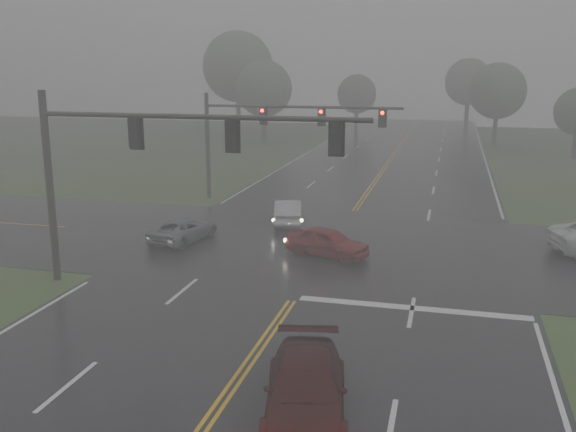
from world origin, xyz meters
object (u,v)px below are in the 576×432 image
(sedan_red, at_px, (327,256))
(sedan_maroon, at_px, (306,417))
(sedan_silver, at_px, (288,224))
(signal_gantry_far, at_px, (265,126))
(car_grey, at_px, (184,241))
(signal_gantry_near, at_px, (138,153))

(sedan_red, bearing_deg, sedan_maroon, -153.00)
(sedan_red, xyz_separation_m, sedan_silver, (-3.36, 5.71, 0.00))
(sedan_red, relative_size, signal_gantry_far, 0.31)
(sedan_maroon, relative_size, signal_gantry_far, 0.39)
(car_grey, relative_size, signal_gantry_near, 0.32)
(sedan_maroon, xyz_separation_m, sedan_red, (-2.14, 14.06, 0.00))
(car_grey, bearing_deg, sedan_red, -174.85)
(sedan_silver, relative_size, car_grey, 0.98)
(sedan_silver, relative_size, signal_gantry_near, 0.32)
(sedan_maroon, relative_size, car_grey, 1.19)
(sedan_maroon, xyz_separation_m, signal_gantry_far, (-8.50, 25.57, 4.96))
(signal_gantry_near, xyz_separation_m, signal_gantry_far, (0.01, 17.57, -0.52))
(sedan_red, bearing_deg, sedan_silver, 48.87)
(sedan_maroon, xyz_separation_m, sedan_silver, (-5.50, 19.77, 0.00))
(sedan_silver, bearing_deg, signal_gantry_far, -75.56)
(sedan_maroon, height_order, sedan_red, sedan_maroon)
(sedan_maroon, height_order, signal_gantry_near, signal_gantry_near)
(sedan_maroon, bearing_deg, signal_gantry_far, 97.27)
(signal_gantry_near, bearing_deg, car_grey, 100.33)
(car_grey, height_order, signal_gantry_near, signal_gantry_near)
(sedan_red, xyz_separation_m, signal_gantry_near, (-6.38, -6.07, 5.48))
(sedan_maroon, distance_m, signal_gantry_far, 27.40)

